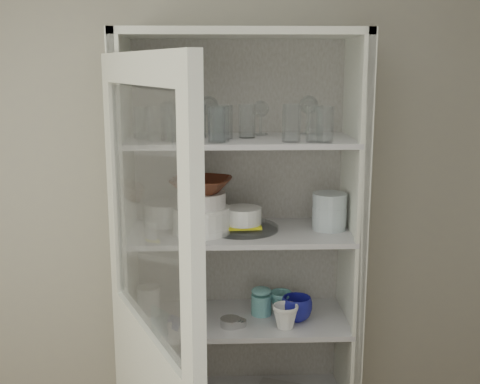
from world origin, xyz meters
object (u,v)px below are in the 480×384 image
(cream_bowl, at_px, (201,200))
(terracotta_bowl, at_px, (201,185))
(goblet_0, at_px, (194,115))
(mug_blue, at_px, (297,309))
(goblet_2, at_px, (261,116))
(white_ramekin, at_px, (243,216))
(measuring_cups, at_px, (231,322))
(goblet_1, at_px, (209,114))
(plate_stack_back, at_px, (166,213))
(goblet_3, at_px, (309,113))
(mug_white, at_px, (285,317))
(mug_teal, at_px, (281,302))
(glass_platter, at_px, (243,228))
(pantry_cabinet, at_px, (240,294))
(grey_bowl_stack, at_px, (329,211))
(teal_jar, at_px, (261,303))
(plate_stack_front, at_px, (202,220))
(white_canister, at_px, (149,300))
(yellow_trivet, at_px, (243,225))

(cream_bowl, relative_size, terracotta_bowl, 0.82)
(goblet_0, bearing_deg, mug_blue, -20.01)
(mug_blue, bearing_deg, goblet_2, 121.42)
(white_ramekin, relative_size, measuring_cups, 1.84)
(goblet_1, height_order, cream_bowl, goblet_1)
(plate_stack_back, bearing_deg, goblet_3, 0.92)
(terracotta_bowl, xyz_separation_m, mug_white, (0.35, -0.09, -0.56))
(goblet_1, bearing_deg, goblet_0, 151.69)
(goblet_0, height_order, mug_teal, goblet_0)
(glass_platter, distance_m, mug_teal, 0.40)
(goblet_1, bearing_deg, goblet_3, 6.36)
(pantry_cabinet, height_order, goblet_1, pantry_cabinet)
(goblet_0, height_order, grey_bowl_stack, goblet_0)
(mug_white, xyz_separation_m, teal_jar, (-0.09, 0.15, 0.00))
(goblet_0, relative_size, cream_bowl, 0.86)
(goblet_2, relative_size, grey_bowl_stack, 1.01)
(pantry_cabinet, height_order, mug_blue, pantry_cabinet)
(plate_stack_front, height_order, teal_jar, plate_stack_front)
(goblet_2, bearing_deg, terracotta_bowl, -151.66)
(glass_platter, bearing_deg, goblet_3, 23.28)
(glass_platter, distance_m, grey_bowl_stack, 0.38)
(goblet_0, relative_size, goblet_3, 0.96)
(mug_teal, height_order, measuring_cups, mug_teal)
(plate_stack_back, relative_size, mug_blue, 1.48)
(cream_bowl, xyz_separation_m, white_canister, (-0.25, 0.09, -0.48))
(pantry_cabinet, height_order, white_ramekin, pantry_cabinet)
(glass_platter, bearing_deg, terracotta_bowl, -167.86)
(glass_platter, bearing_deg, goblet_0, 151.49)
(plate_stack_front, height_order, mug_white, plate_stack_front)
(goblet_2, bearing_deg, mug_teal, -31.84)
(plate_stack_front, relative_size, white_canister, 1.97)
(goblet_1, distance_m, mug_teal, 0.90)
(goblet_3, bearing_deg, goblet_2, -173.21)
(cream_bowl, height_order, teal_jar, cream_bowl)
(glass_platter, xyz_separation_m, mug_white, (0.18, -0.13, -0.36))
(mug_blue, bearing_deg, plate_stack_front, 164.26)
(mug_teal, bearing_deg, white_canister, 166.58)
(plate_stack_back, bearing_deg, white_canister, -142.47)
(goblet_1, distance_m, goblet_3, 0.44)
(plate_stack_front, distance_m, mug_white, 0.54)
(grey_bowl_stack, relative_size, mug_white, 1.45)
(goblet_1, bearing_deg, mug_white, -32.67)
(terracotta_bowl, relative_size, mug_white, 2.27)
(cream_bowl, distance_m, glass_platter, 0.22)
(yellow_trivet, bearing_deg, measuring_cups, -118.70)
(goblet_3, xyz_separation_m, grey_bowl_stack, (0.08, -0.13, -0.41))
(cream_bowl, relative_size, measuring_cups, 2.31)
(grey_bowl_stack, bearing_deg, teal_jar, 175.27)
(terracotta_bowl, bearing_deg, mug_teal, 13.03)
(goblet_2, xyz_separation_m, goblet_3, (0.21, 0.03, 0.01))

